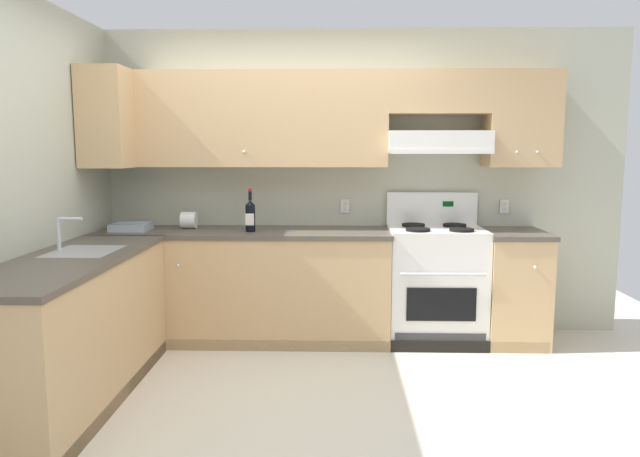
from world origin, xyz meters
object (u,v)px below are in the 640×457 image
stove (435,283)px  bowl (131,228)px  paper_towel_roll (189,220)px  wine_bottle (250,215)px

stove → bowl: (-2.47, -0.04, 0.45)m
stove → paper_towel_roll: size_ratio=8.65×
bowl → stove: bearing=0.8°
wine_bottle → bowl: bearing=177.2°
stove → wine_bottle: wine_bottle is taller
wine_bottle → paper_towel_roll: (-0.54, 0.18, -0.06)m
stove → wine_bottle: 1.60m
paper_towel_roll → bowl: bearing=-163.4°
wine_bottle → paper_towel_roll: bearing=161.5°
stove → bowl: size_ratio=4.04×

